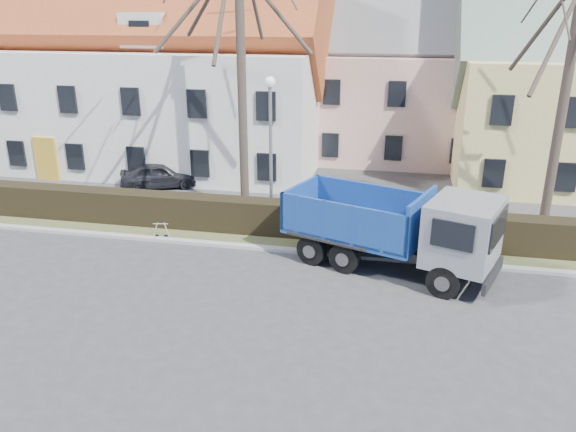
% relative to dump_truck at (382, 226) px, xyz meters
% --- Properties ---
extents(ground, '(120.00, 120.00, 0.00)m').
position_rel_dump_truck_xyz_m(ground, '(-3.96, -4.09, -1.44)').
color(ground, '#363638').
extents(curb_far, '(80.00, 0.30, 0.12)m').
position_rel_dump_truck_xyz_m(curb_far, '(-3.96, 0.51, -1.38)').
color(curb_far, '#999999').
rests_on(curb_far, ground).
extents(grass_strip, '(80.00, 3.00, 0.10)m').
position_rel_dump_truck_xyz_m(grass_strip, '(-3.96, 2.11, -1.39)').
color(grass_strip, '#4A512D').
rests_on(grass_strip, ground).
extents(hedge, '(60.00, 0.90, 1.30)m').
position_rel_dump_truck_xyz_m(hedge, '(-3.96, 1.91, -0.79)').
color(hedge, black).
rests_on(hedge, ground).
extents(building_white, '(26.80, 10.80, 9.50)m').
position_rel_dump_truck_xyz_m(building_white, '(-16.96, 11.91, 3.31)').
color(building_white, silver).
rests_on(building_white, ground).
extents(building_pink, '(10.80, 8.80, 8.00)m').
position_rel_dump_truck_xyz_m(building_pink, '(0.04, 15.91, 2.56)').
color(building_pink, '#D5A296').
rests_on(building_pink, ground).
extents(tree_1, '(9.20, 9.20, 12.65)m').
position_rel_dump_truck_xyz_m(tree_1, '(-5.96, 4.41, 4.89)').
color(tree_1, '#382E27').
rests_on(tree_1, ground).
extents(tree_2, '(8.00, 8.00, 11.00)m').
position_rel_dump_truck_xyz_m(tree_2, '(6.04, 4.41, 4.06)').
color(tree_2, '#382E27').
rests_on(tree_2, ground).
extents(dump_truck, '(7.66, 4.94, 2.87)m').
position_rel_dump_truck_xyz_m(dump_truck, '(0.00, 0.00, 0.00)').
color(dump_truck, navy).
rests_on(dump_truck, ground).
extents(streetlight, '(0.46, 0.46, 5.92)m').
position_rel_dump_truck_xyz_m(streetlight, '(-4.45, 2.91, 1.53)').
color(streetlight, gray).
rests_on(streetlight, ground).
extents(cart_frame, '(0.86, 0.59, 0.73)m').
position_rel_dump_truck_xyz_m(cart_frame, '(-8.41, 0.64, -1.07)').
color(cart_frame, silver).
rests_on(cart_frame, ground).
extents(parked_car_a, '(3.95, 2.84, 1.25)m').
position_rel_dump_truck_xyz_m(parked_car_a, '(-10.93, 6.80, -0.81)').
color(parked_car_a, black).
rests_on(parked_car_a, ground).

